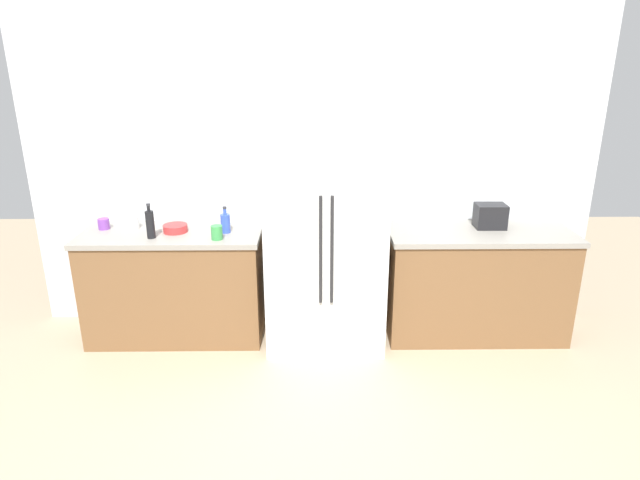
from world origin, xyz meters
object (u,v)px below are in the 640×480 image
at_px(refrigerator, 326,234).
at_px(bottle_a, 151,224).
at_px(bowl_a, 176,228).
at_px(cup_c, 104,224).
at_px(bottle_b, 226,223).
at_px(cup_a, 217,233).
at_px(toaster, 491,216).
at_px(cup_b, 133,222).

height_order(refrigerator, bottle_a, refrigerator).
relative_size(refrigerator, bowl_a, 9.49).
bearing_deg(cup_c, refrigerator, -5.14).
relative_size(refrigerator, bottle_b, 8.56).
bearing_deg(cup_c, cup_a, -15.71).
bearing_deg(bowl_a, cup_c, 171.90).
bearing_deg(cup_a, bowl_a, 152.94).
relative_size(toaster, bottle_a, 0.88).
height_order(bottle_a, cup_a, bottle_a).
bearing_deg(cup_c, toaster, -0.07).
bearing_deg(cup_b, bottle_a, -48.73).
relative_size(cup_b, bowl_a, 0.53).
relative_size(toaster, cup_a, 2.22).
bearing_deg(toaster, bottle_b, -177.33).
bearing_deg(cup_a, cup_c, 164.29).
relative_size(bottle_a, cup_c, 3.04).
height_order(toaster, cup_a, toaster).
bearing_deg(cup_b, cup_a, -21.43).
xyz_separation_m(bottle_a, bottle_b, (0.54, 0.13, -0.03)).
height_order(refrigerator, bottle_b, refrigerator).
bearing_deg(bottle_b, refrigerator, -4.18).
distance_m(toaster, bottle_a, 2.65).
distance_m(refrigerator, cup_c, 1.76).
bearing_deg(cup_c, cup_b, 4.07).
height_order(toaster, bottle_a, bottle_a).
bearing_deg(bowl_a, bottle_a, -135.75).
bearing_deg(cup_b, bottle_b, -8.82).
relative_size(bottle_b, cup_a, 1.96).
bearing_deg(bottle_b, bottle_a, -167.00).
xyz_separation_m(refrigerator, bottle_a, (-1.32, -0.07, 0.11)).
xyz_separation_m(cup_a, cup_c, (-0.94, 0.26, -0.01)).
distance_m(toaster, bowl_a, 2.49).
relative_size(toaster, cup_b, 2.37).
bearing_deg(toaster, cup_b, 179.60).
height_order(bottle_b, cup_b, bottle_b).
bearing_deg(bottle_a, cup_c, 152.66).
xyz_separation_m(refrigerator, cup_c, (-1.76, 0.16, 0.04)).
xyz_separation_m(bottle_b, cup_a, (-0.04, -0.16, -0.03)).
relative_size(toaster, cup_c, 2.67).
distance_m(bottle_b, cup_b, 0.77).
height_order(toaster, cup_c, toaster).
height_order(bottle_a, cup_c, bottle_a).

